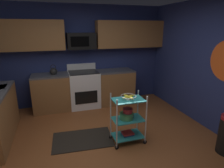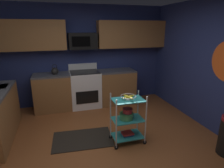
# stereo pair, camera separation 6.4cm
# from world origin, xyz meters

# --- Properties ---
(floor) EXTENTS (4.40, 4.80, 0.04)m
(floor) POSITION_xyz_m (0.00, 0.00, -0.02)
(floor) COLOR brown
(floor) RESTS_ON ground
(wall_back) EXTENTS (4.52, 0.06, 2.60)m
(wall_back) POSITION_xyz_m (0.00, 2.43, 1.30)
(wall_back) COLOR navy
(wall_back) RESTS_ON ground
(wall_right) EXTENTS (0.06, 4.80, 2.60)m
(wall_right) POSITION_xyz_m (2.23, 0.00, 1.30)
(wall_right) COLOR navy
(wall_right) RESTS_ON ground
(counter_run) EXTENTS (3.50, 2.24, 0.92)m
(counter_run) POSITION_xyz_m (-0.75, 1.66, 0.46)
(counter_run) COLOR brown
(counter_run) RESTS_ON ground
(oven_range) EXTENTS (0.76, 0.65, 1.10)m
(oven_range) POSITION_xyz_m (-0.04, 2.10, 0.48)
(oven_range) COLOR white
(oven_range) RESTS_ON ground
(upper_cabinets) EXTENTS (4.40, 0.33, 0.70)m
(upper_cabinets) POSITION_xyz_m (0.01, 2.23, 1.85)
(upper_cabinets) COLOR brown
(microwave) EXTENTS (0.70, 0.39, 0.40)m
(microwave) POSITION_xyz_m (-0.04, 2.21, 1.70)
(microwave) COLOR black
(rolling_cart) EXTENTS (0.61, 0.37, 0.91)m
(rolling_cart) POSITION_xyz_m (0.43, 0.19, 0.45)
(rolling_cart) COLOR silver
(rolling_cart) RESTS_ON ground
(fruit_bowl) EXTENTS (0.27, 0.27, 0.07)m
(fruit_bowl) POSITION_xyz_m (0.43, 0.19, 0.88)
(fruit_bowl) COLOR silver
(fruit_bowl) RESTS_ON rolling_cart
(mixing_bowl_large) EXTENTS (0.25, 0.25, 0.11)m
(mixing_bowl_large) POSITION_xyz_m (0.40, 0.19, 0.52)
(mixing_bowl_large) COLOR #387F4C
(mixing_bowl_large) RESTS_ON rolling_cart
(mixing_bowl_small) EXTENTS (0.18, 0.18, 0.08)m
(mixing_bowl_small) POSITION_xyz_m (0.43, 0.20, 0.62)
(mixing_bowl_small) COLOR maroon
(mixing_bowl_small) RESTS_ON rolling_cart
(book_stack) EXTENTS (0.22, 0.19, 0.05)m
(book_stack) POSITION_xyz_m (0.43, 0.19, 0.16)
(book_stack) COLOR #1E4C8C
(book_stack) RESTS_ON rolling_cart
(kettle) EXTENTS (0.21, 0.18, 0.26)m
(kettle) POSITION_xyz_m (-0.76, 2.10, 1.00)
(kettle) COLOR black
(kettle) RESTS_ON counter_run
(floor_rug) EXTENTS (1.15, 0.78, 0.01)m
(floor_rug) POSITION_xyz_m (-0.35, 0.49, 0.01)
(floor_rug) COLOR black
(floor_rug) RESTS_ON ground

